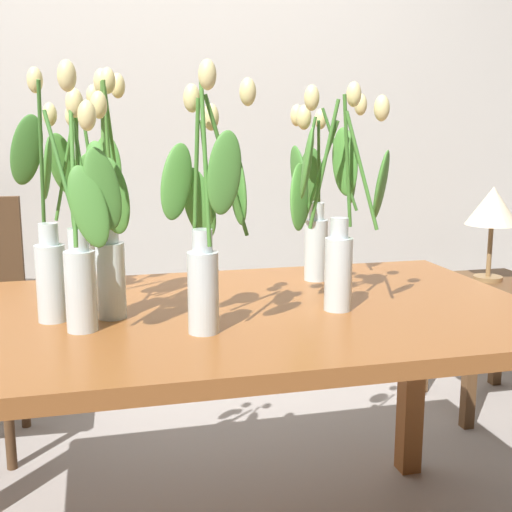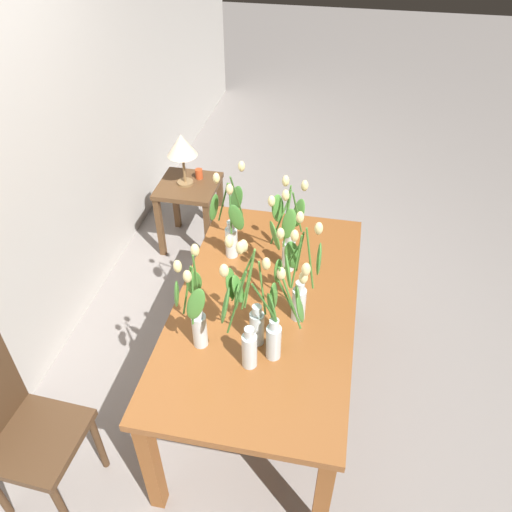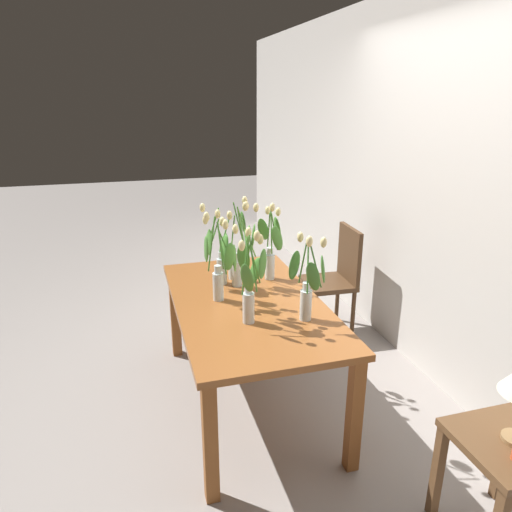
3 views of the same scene
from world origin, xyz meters
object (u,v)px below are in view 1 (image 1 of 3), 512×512
table_lamp (493,209)px  tulip_vase_2 (52,241)px  tulip_vase_5 (336,217)px  tulip_vase_3 (84,254)px  tulip_vase_1 (108,219)px  side_table (488,308)px  tulip_vase_0 (80,216)px  tulip_vase_6 (319,212)px  dining_table (220,345)px  tulip_vase_4 (207,228)px

table_lamp → tulip_vase_2: bearing=-153.5°
tulip_vase_5 → tulip_vase_3: bearing=-173.4°
tulip_vase_1 → table_lamp: bearing=27.8°
tulip_vase_1 → side_table: (1.58, 0.81, -0.54)m
tulip_vase_0 → tulip_vase_6: 0.68m
tulip_vase_5 → table_lamp: 1.38m
dining_table → table_lamp: bearing=32.8°
tulip_vase_5 → side_table: size_ratio=1.00×
tulip_vase_4 → tulip_vase_5: (0.34, 0.10, 0.00)m
tulip_vase_0 → tulip_vase_1: size_ratio=0.95×
tulip_vase_6 → dining_table: bearing=-143.2°
tulip_vase_2 → side_table: (1.70, 0.83, -0.50)m
tulip_vase_5 → tulip_vase_6: (0.07, 0.32, -0.03)m
dining_table → tulip_vase_4: size_ratio=2.78×
dining_table → side_table: dining_table is taller
side_table → tulip_vase_4: bearing=-144.3°
tulip_vase_3 → tulip_vase_4: 0.27m
tulip_vase_0 → table_lamp: tulip_vase_0 is taller
tulip_vase_0 → side_table: 1.82m
dining_table → tulip_vase_1: bearing=175.9°
tulip_vase_6 → table_lamp: tulip_vase_6 is taller
tulip_vase_2 → tulip_vase_4: tulip_vase_2 is taller
tulip_vase_1 → tulip_vase_4: tulip_vase_1 is taller
tulip_vase_1 → tulip_vase_6: size_ratio=1.08×
dining_table → tulip_vase_3: bearing=-158.0°
tulip_vase_4 → tulip_vase_6: tulip_vase_4 is taller
tulip_vase_3 → table_lamp: bearing=30.9°
tulip_vase_1 → tulip_vase_6: bearing=21.5°
tulip_vase_2 → tulip_vase_6: bearing=19.5°
tulip_vase_4 → table_lamp: tulip_vase_4 is taller
tulip_vase_1 → tulip_vase_4: 0.27m
tulip_vase_0 → tulip_vase_3: size_ratio=0.97×
tulip_vase_4 → tulip_vase_2: bearing=154.9°
tulip_vase_3 → tulip_vase_6: (0.66, 0.39, 0.02)m
tulip_vase_1 → table_lamp: size_ratio=1.46×
tulip_vase_4 → side_table: 1.77m
tulip_vase_2 → tulip_vase_4: 0.37m
tulip_vase_6 → side_table: (0.97, 0.57, -0.51)m
tulip_vase_3 → tulip_vase_5: (0.60, 0.07, 0.05)m
tulip_vase_0 → tulip_vase_2: 0.26m
tulip_vase_6 → tulip_vase_4: bearing=-134.1°
tulip_vase_3 → tulip_vase_0: bearing=92.0°
table_lamp → tulip_vase_0: bearing=-160.2°
tulip_vase_0 → tulip_vase_2: (-0.06, -0.26, -0.02)m
tulip_vase_2 → tulip_vase_3: (0.07, -0.13, -0.01)m
dining_table → tulip_vase_6: 0.52m
tulip_vase_3 → table_lamp: size_ratio=1.43×
tulip_vase_3 → side_table: bearing=30.4°
tulip_vase_2 → tulip_vase_0: bearing=77.4°
dining_table → side_table: 1.57m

